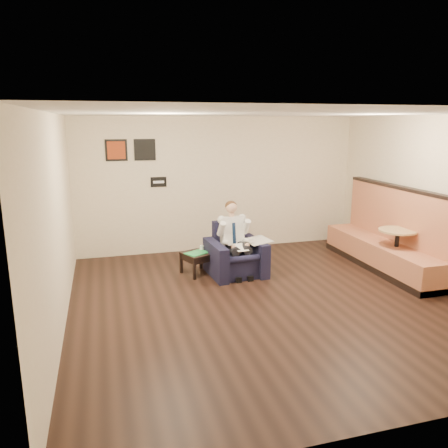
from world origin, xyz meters
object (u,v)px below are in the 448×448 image
object	(u,v)px
armchair	(236,250)
coffee_mug	(202,248)
green_folder	(197,253)
banquette	(385,229)
side_table	(198,263)
smartphone	(195,250)
seated_man	(238,242)
cafe_table	(396,252)

from	to	relation	value
armchair	coffee_mug	xyz separation A→B (m)	(-0.54, 0.36, -0.01)
green_folder	banquette	distance (m)	3.50
side_table	smartphone	distance (m)	0.25
seated_man	banquette	xyz separation A→B (m)	(2.76, -0.28, 0.13)
coffee_mug	smartphone	world-z (taller)	coffee_mug
green_folder	smartphone	distance (m)	0.17
armchair	seated_man	xyz separation A→B (m)	(0.01, -0.12, 0.17)
coffee_mug	smartphone	xyz separation A→B (m)	(-0.12, -0.01, -0.04)
side_table	smartphone	size ratio (longest dim) A/B	3.93
armchair	side_table	bearing A→B (deg)	158.82
side_table	coffee_mug	bearing A→B (deg)	55.24
green_folder	cafe_table	size ratio (longest dim) A/B	0.49
banquette	cafe_table	distance (m)	0.50
armchair	coffee_mug	size ratio (longest dim) A/B	11.16
seated_man	green_folder	distance (m)	0.77
seated_man	cafe_table	bearing A→B (deg)	-17.26
smartphone	green_folder	bearing A→B (deg)	-103.96
coffee_mug	banquette	distance (m)	3.41
seated_man	smartphone	size ratio (longest dim) A/B	10.05
coffee_mug	seated_man	bearing A→B (deg)	-40.73
armchair	side_table	size ratio (longest dim) A/B	1.93
banquette	cafe_table	world-z (taller)	banquette
armchair	cafe_table	xyz separation A→B (m)	(2.78, -0.76, -0.04)
seated_man	coffee_mug	xyz separation A→B (m)	(-0.55, 0.48, -0.18)
seated_man	banquette	distance (m)	2.78
coffee_mug	banquette	xyz separation A→B (m)	(3.31, -0.75, 0.32)
armchair	coffee_mug	distance (m)	0.65
smartphone	banquette	world-z (taller)	banquette
side_table	seated_man	bearing A→B (deg)	-25.64
armchair	cafe_table	distance (m)	2.88
armchair	seated_man	bearing A→B (deg)	-90.00
armchair	banquette	distance (m)	2.81
seated_man	green_folder	size ratio (longest dim) A/B	3.13
smartphone	cafe_table	world-z (taller)	cafe_table
armchair	seated_man	size ratio (longest dim) A/B	0.75
smartphone	armchair	bearing A→B (deg)	-39.18
banquette	side_table	bearing A→B (deg)	170.13
side_table	green_folder	world-z (taller)	green_folder
coffee_mug	banquette	size ratio (longest dim) A/B	0.03
armchair	side_table	distance (m)	0.73
cafe_table	banquette	bearing A→B (deg)	91.58
armchair	banquette	world-z (taller)	banquette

